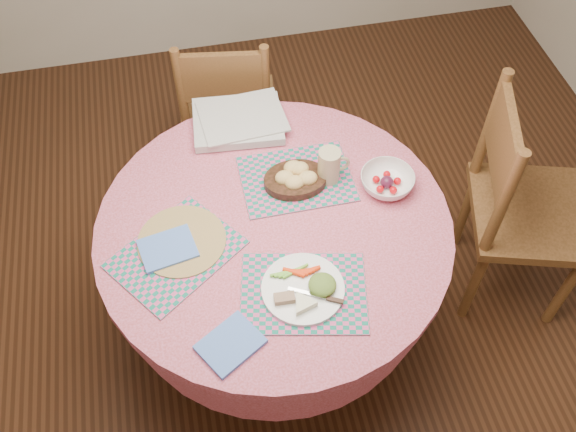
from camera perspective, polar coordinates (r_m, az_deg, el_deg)
name	(u,v)px	position (r m, az deg, el deg)	size (l,w,h in m)	color
ground	(277,326)	(2.85, -1.00, -9.77)	(4.00, 4.00, 0.00)	#331C0F
dining_table	(275,255)	(2.37, -1.18, -3.51)	(1.24, 1.24, 0.75)	#CF6083
chair_right	(519,204)	(2.69, 19.81, 0.98)	(0.58, 0.59, 1.04)	brown
chair_back	(228,109)	(3.00, -5.40, 9.45)	(0.49, 0.47, 0.93)	brown
placemat_front	(304,293)	(2.06, 1.39, -6.83)	(0.40, 0.30, 0.01)	#157660
placemat_left	(176,254)	(2.17, -9.91, -3.33)	(0.40, 0.30, 0.01)	#157660
placemat_back	(296,179)	(2.34, 0.76, 3.33)	(0.40, 0.30, 0.01)	#157660
wicker_trivet	(182,241)	(2.19, -9.42, -2.22)	(0.30, 0.30, 0.01)	olive
napkin_near	(230,344)	(1.97, -5.14, -11.28)	(0.18, 0.14, 0.01)	#5078CE
napkin_far	(168,249)	(2.17, -10.64, -2.88)	(0.18, 0.14, 0.01)	#5078CE
dinner_plate	(306,288)	(2.04, 1.57, -6.45)	(0.27, 0.27, 0.05)	white
bread_bowl	(296,177)	(2.30, 0.69, 3.45)	(0.23, 0.23, 0.08)	black
latte_mug	(330,165)	(2.29, 3.72, 4.50)	(0.12, 0.08, 0.14)	tan
fruit_bowl	(387,182)	(2.32, 8.79, 3.04)	(0.22, 0.22, 0.06)	white
newspaper_stack	(238,121)	(2.52, -4.43, 8.44)	(0.37, 0.30, 0.04)	silver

